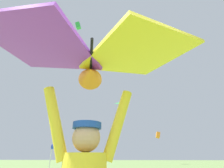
% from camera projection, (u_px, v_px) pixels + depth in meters
% --- Properties ---
extents(held_stunt_kite, '(2.13, 1.32, 0.44)m').
position_uv_depth(held_stunt_kite, '(92.00, 55.00, 1.53)').
color(held_stunt_kite, black).
extents(distant_kite_orange_far_center, '(0.98, 1.00, 1.36)m').
position_uv_depth(distant_kite_orange_far_center, '(158.00, 135.00, 30.79)').
color(distant_kite_orange_far_center, orange).
extents(distant_kite_green_overhead_distant, '(1.13, 1.05, 0.55)m').
position_uv_depth(distant_kite_green_overhead_distant, '(119.00, 103.00, 17.66)').
color(distant_kite_green_overhead_distant, green).
extents(distant_kite_green_high_right, '(0.89, 0.92, 1.63)m').
position_uv_depth(distant_kite_green_high_right, '(78.00, 137.00, 30.42)').
color(distant_kite_green_high_right, green).
extents(distant_kite_green_low_right, '(0.75, 0.68, 1.01)m').
position_uv_depth(distant_kite_green_low_right, '(78.00, 26.00, 21.22)').
color(distant_kite_green_low_right, green).
extents(marker_flag, '(0.30, 0.24, 1.87)m').
position_uv_depth(marker_flag, '(54.00, 150.00, 7.64)').
color(marker_flag, silver).
rests_on(marker_flag, ground).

